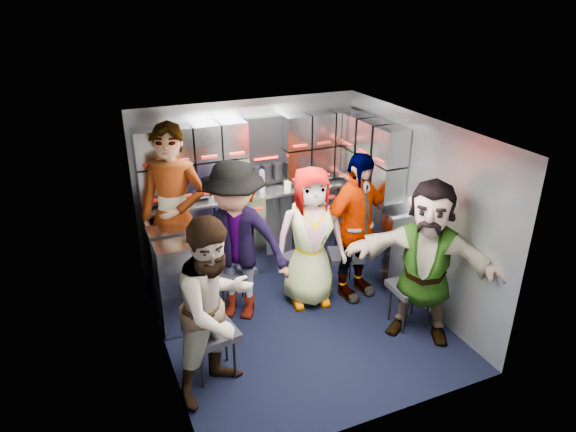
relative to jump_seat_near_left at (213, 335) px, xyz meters
name	(u,v)px	position (x,y,z in m)	size (l,w,h in m)	color
floor	(299,321)	(1.05, 0.44, -0.43)	(3.00, 3.00, 0.00)	black
wall_back	(250,184)	(1.05, 1.94, 0.62)	(2.80, 0.04, 2.10)	gray
wall_left	(158,261)	(-0.35, 0.44, 0.62)	(0.04, 3.00, 2.10)	gray
wall_right	(416,211)	(2.45, 0.44, 0.62)	(0.04, 3.00, 2.10)	gray
ceiling	(301,130)	(1.05, 0.44, 1.67)	(2.80, 3.00, 0.02)	silver
cart_bank_back	(257,231)	(1.05, 1.73, 0.06)	(2.68, 0.38, 0.99)	#A6ABB6
cart_bank_left	(174,279)	(-0.14, 1.00, 0.06)	(0.38, 0.76, 0.99)	#A6ABB6
counter	(255,193)	(1.05, 1.73, 0.58)	(2.68, 0.42, 0.03)	#AFB1B6
locker_bank_back	(253,154)	(1.05, 1.79, 1.06)	(2.68, 0.28, 0.82)	#A6ABB6
locker_bank_right	(373,156)	(2.30, 1.14, 1.06)	(0.28, 1.00, 0.82)	#A6ABB6
right_cabinet	(372,236)	(2.30, 1.04, 0.07)	(0.28, 1.20, 1.00)	#A6ABB6
coffee_niche	(265,152)	(1.23, 1.85, 1.04)	(0.46, 0.16, 0.84)	black
red_latch_strip	(262,209)	(1.05, 1.53, 0.45)	(2.60, 0.02, 0.03)	#AF1911
jump_seat_near_left	(213,335)	(0.00, 0.00, 0.00)	(0.46, 0.44, 0.49)	black
jump_seat_mid_left	(232,272)	(0.50, 1.00, -0.01)	(0.50, 0.49, 0.48)	black
jump_seat_center	(303,260)	(1.33, 0.94, -0.01)	(0.47, 0.45, 0.48)	black
jump_seat_mid_right	(346,257)	(1.84, 0.87, -0.03)	(0.47, 0.46, 0.45)	black
jump_seat_near_right	(411,289)	(2.10, -0.05, -0.01)	(0.41, 0.39, 0.48)	black
attendant_standing	(175,217)	(0.00, 1.39, 0.59)	(0.75, 0.49, 2.05)	black
attendant_arc_a	(216,309)	(0.00, -0.18, 0.40)	(0.81, 0.63, 1.67)	black
attendant_arc_b	(236,242)	(0.50, 0.82, 0.45)	(1.14, 0.65, 1.76)	black
attendant_arc_c	(310,237)	(1.33, 0.76, 0.37)	(0.78, 0.51, 1.60)	black
attendant_arc_d	(355,228)	(1.84, 0.69, 0.43)	(1.00, 0.42, 1.71)	black
attendant_arc_e	(426,262)	(2.10, -0.23, 0.41)	(1.57, 0.50, 1.69)	black
bottle_left	(210,190)	(0.49, 1.68, 0.73)	(0.07, 0.07, 0.26)	white
bottle_mid	(262,182)	(1.12, 1.68, 0.73)	(0.07, 0.07, 0.27)	white
bottle_right	(308,175)	(1.72, 1.68, 0.73)	(0.07, 0.07, 0.25)	white
cup_left	(219,196)	(0.58, 1.67, 0.64)	(0.08, 0.08, 0.09)	tan
cup_right	(287,185)	(1.45, 1.67, 0.64)	(0.08, 0.08, 0.09)	tan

